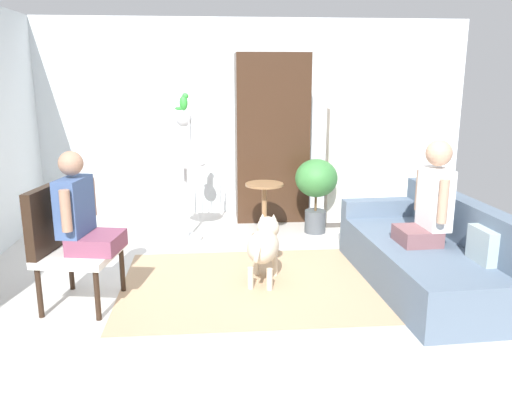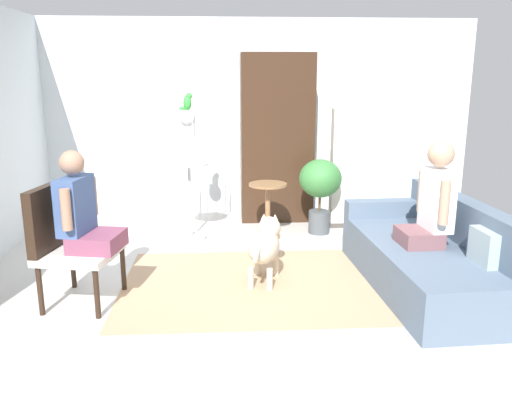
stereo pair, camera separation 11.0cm
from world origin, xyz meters
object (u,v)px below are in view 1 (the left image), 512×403
Objects in this scene: bird_cage_stand at (185,168)px; column_lamp at (334,169)px; round_end_table at (264,205)px; armoire_cabinet at (271,138)px; dog at (264,244)px; potted_plant at (316,184)px; couch at (428,256)px; person_on_couch at (431,200)px; person_on_armchair at (82,213)px; armchair at (64,237)px; parrot at (184,102)px.

bird_cage_stand is 1.88m from column_lamp.
armoire_cabinet reaches higher than round_end_table.
bird_cage_stand is 1.41m from armoire_cabinet.
potted_plant is (0.78, 1.46, 0.25)m from dog.
armoire_cabinet is at bearing 115.42° from couch.
person_on_armchair is at bearing -177.54° from person_on_couch.
person_on_armchair is 2.97m from potted_plant.
potted_plant is 0.42× the size of armoire_cabinet.
bird_cage_stand reaches higher than potted_plant.
column_lamp is at bearing 102.03° from couch.
person_on_armchair is at bearing -165.46° from dog.
person_on_couch is 1.54m from dog.
armchair is 1.75m from dog.
dog is at bearing -118.07° from potted_plant.
person_on_couch is 2.84m from parrot.
couch is 1.87m from potted_plant.
person_on_couch reaches higher than couch.
round_end_table is (1.66, 1.70, -0.39)m from person_on_armchair.
armoire_cabinet reaches higher than potted_plant.
couch is 1.42× the size of bird_cage_stand.
column_lamp is (1.05, 1.74, 0.38)m from dog.
armchair reaches higher than potted_plant.
round_end_table reaches higher than dog.
round_end_table is 1.07m from column_lamp.
person_on_couch is at bearing -65.27° from armoire_cabinet.
round_end_table is 3.42× the size of parrot.
column_lamp reaches higher than potted_plant.
dog is 0.55× the size of bird_cage_stand.
bird_cage_stand is (-0.91, 0.03, 0.44)m from round_end_table.
round_end_table is at bearing -154.71° from column_lamp.
person_on_couch is 2.99m from person_on_armchair.
person_on_armchair reaches higher than round_end_table.
armoire_cabinet is at bearing 38.54° from bird_cage_stand.
armoire_cabinet is (0.18, 0.90, 0.67)m from round_end_table.
person_on_couch is 1.11× the size of dog.
column_lamp is (0.92, 0.43, 0.33)m from round_end_table.
bird_cage_stand is (-2.23, 1.60, 0.04)m from person_on_couch.
dog is 1.61m from bird_cage_stand.
person_on_armchair is 0.38× the size of armoire_cabinet.
armchair is 3.15m from person_on_couch.
parrot reaches higher than person_on_armchair.
armoire_cabinet is (-1.16, 2.44, 0.80)m from couch.
armoire_cabinet reaches higher than person_on_armchair.
person_on_armchair reaches higher than potted_plant.
couch is at bearing -64.58° from armoire_cabinet.
couch reaches higher than dog.
person_on_armchair is 0.91× the size of potted_plant.
column_lamp reaches higher than person_on_couch.
column_lamp is at bearing 25.29° from round_end_table.
person_on_armchair is (-2.98, -0.13, -0.01)m from person_on_couch.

